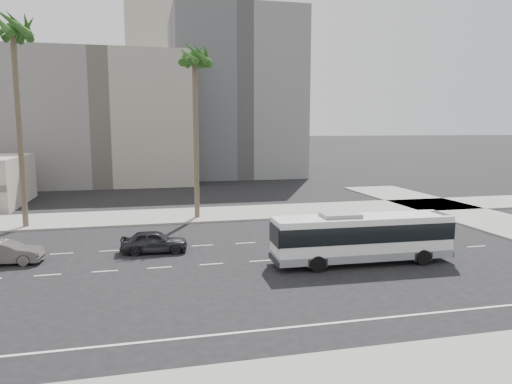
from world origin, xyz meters
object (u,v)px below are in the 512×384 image
object	(u,v)px
car_a	(154,241)
palm_mid	(13,34)
car_b	(5,253)
palm_near	(195,61)
city_bus	(362,237)

from	to	relation	value
car_a	palm_mid	size ratio (longest dim) A/B	0.25
car_b	palm_near	distance (m)	21.21
city_bus	palm_mid	bearing A→B (deg)	146.54
car_b	palm_near	bearing A→B (deg)	-42.35
city_bus	car_b	distance (m)	21.05
palm_mid	car_b	bearing A→B (deg)	-83.18
city_bus	car_a	size ratio (longest dim) A/B	2.53
car_a	palm_mid	bearing A→B (deg)	48.57
city_bus	palm_near	world-z (taller)	palm_near
city_bus	palm_mid	xyz separation A→B (m)	(-21.78, 15.16, 13.36)
palm_near	car_a	bearing A→B (deg)	-110.15
car_a	palm_near	world-z (taller)	palm_near
city_bus	palm_mid	size ratio (longest dim) A/B	0.64
city_bus	car_a	bearing A→B (deg)	157.59
city_bus	palm_mid	distance (m)	29.71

